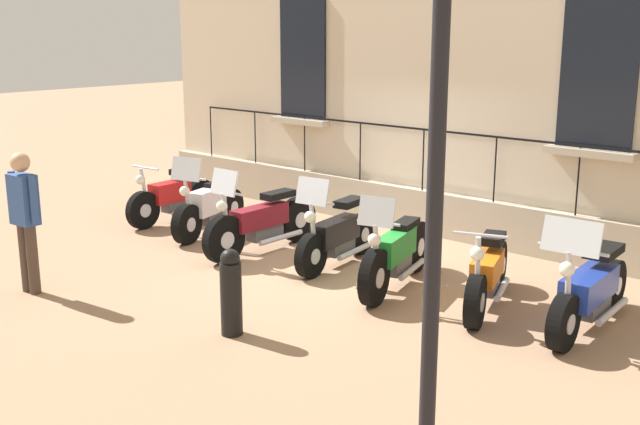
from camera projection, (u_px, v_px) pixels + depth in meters
ground_plane at (338, 262)px, 10.94m from camera, size 60.00×60.00×0.00m
building_facade at (441, 42)px, 12.05m from camera, size 0.82×12.08×6.24m
motorcycle_red at (172, 198)px, 13.12m from camera, size 1.93×0.62×1.03m
motorcycle_white at (208, 209)px, 12.29m from camera, size 1.84×0.77×1.34m
motorcycle_maroon at (262, 223)px, 11.34m from camera, size 2.22×0.58×1.34m
motorcycle_black at (337, 237)px, 10.70m from camera, size 1.91×0.58×1.34m
motorcycle_green at (396, 255)px, 9.79m from camera, size 2.14×0.77×1.33m
motorcycle_orange at (487, 275)px, 9.13m from camera, size 2.01×0.91×1.07m
motorcycle_blue at (590, 292)px, 8.45m from camera, size 2.13×0.73×1.39m
lamppost at (436, 174)px, 4.34m from camera, size 0.37×0.37×3.95m
bollard at (231, 292)px, 8.29m from camera, size 0.24×0.24×0.97m
pedestrian_standing at (25, 214)px, 9.49m from camera, size 0.24×0.53×1.78m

